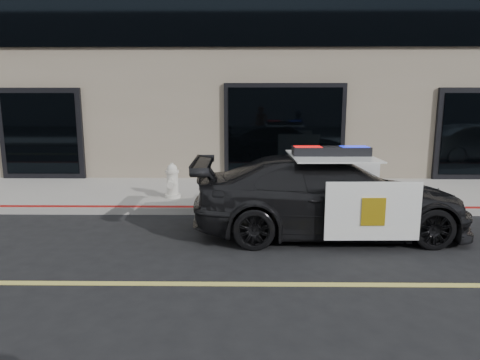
{
  "coord_description": "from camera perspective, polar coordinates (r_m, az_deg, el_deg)",
  "views": [
    {
      "loc": [
        -2.12,
        -5.33,
        2.42
      ],
      "look_at": [
        -2.21,
        2.2,
        1.0
      ],
      "focal_mm": 32.0,
      "sensor_mm": 36.0,
      "label": 1
    }
  ],
  "objects": [
    {
      "name": "ground",
      "position": [
        6.22,
        21.12,
        -12.97
      ],
      "size": [
        120.0,
        120.0,
        0.0
      ],
      "primitive_type": "plane",
      "color": "black",
      "rests_on": "ground"
    },
    {
      "name": "sidewalk_n",
      "position": [
        11.04,
        11.77,
        -1.81
      ],
      "size": [
        60.0,
        3.5,
        0.15
      ],
      "primitive_type": "cube",
      "color": "gray",
      "rests_on": "ground"
    },
    {
      "name": "police_car",
      "position": [
        7.89,
        11.84,
        -1.99
      ],
      "size": [
        2.34,
        4.97,
        1.6
      ],
      "color": "black",
      "rests_on": "ground"
    },
    {
      "name": "fire_hydrant",
      "position": [
        10.13,
        -9.01,
        -0.2
      ],
      "size": [
        0.37,
        0.51,
        0.81
      ],
      "color": "silver",
      "rests_on": "sidewalk_n"
    }
  ]
}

